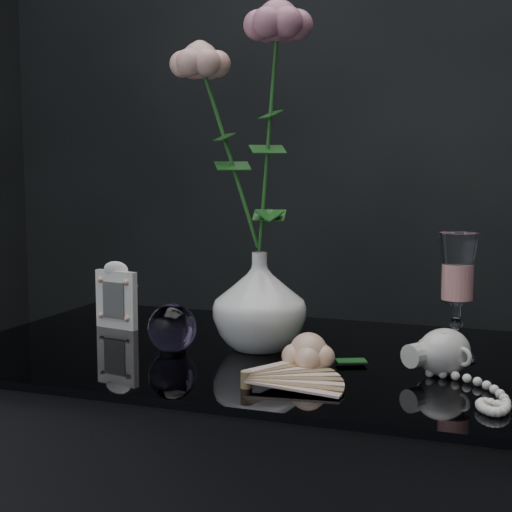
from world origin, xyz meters
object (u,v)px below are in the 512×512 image
at_px(vase, 259,301).
at_px(loose_rose, 308,352).
at_px(wine_glass, 457,296).
at_px(pearl_jar, 444,350).
at_px(paperweight, 172,328).
at_px(picture_frame, 116,295).

relative_size(vase, loose_rose, 0.94).
relative_size(wine_glass, pearl_jar, 0.79).
distance_m(wine_glass, pearl_jar, 0.12).
bearing_deg(paperweight, loose_rose, -9.39).
distance_m(picture_frame, loose_rose, 0.45).
bearing_deg(pearl_jar, paperweight, -146.20).
relative_size(picture_frame, loose_rose, 0.73).
relative_size(wine_glass, loose_rose, 1.16).
relative_size(paperweight, loose_rose, 0.46).
height_order(wine_glass, pearl_jar, wine_glass).
bearing_deg(vase, paperweight, -151.82).
bearing_deg(picture_frame, pearl_jar, 0.18).
xyz_separation_m(loose_rose, pearl_jar, (0.18, 0.05, 0.01)).
height_order(picture_frame, paperweight, picture_frame).
distance_m(loose_rose, pearl_jar, 0.19).
bearing_deg(vase, wine_glass, 8.69).
bearing_deg(wine_glass, pearl_jar, -93.49).
distance_m(vase, loose_rose, 0.16).
relative_size(vase, picture_frame, 1.28).
bearing_deg(wine_glass, picture_frame, 178.47).
bearing_deg(pearl_jar, vase, -158.02).
bearing_deg(pearl_jar, loose_rose, -132.04).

